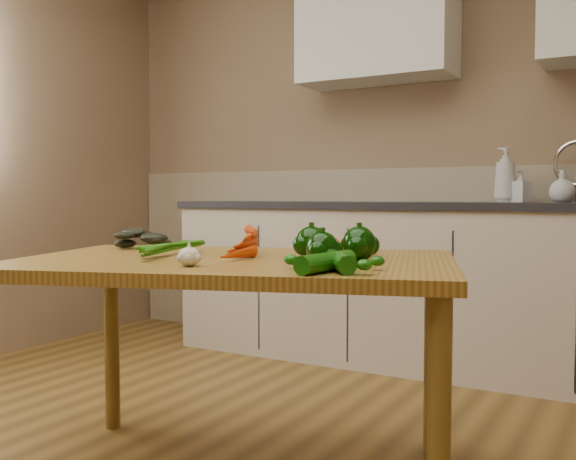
# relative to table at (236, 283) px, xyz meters

# --- Properties ---
(room) EXTENTS (4.04, 5.04, 2.64)m
(room) POSITION_rel_table_xyz_m (-0.17, -0.30, 0.60)
(room) COLOR olive
(room) RESTS_ON ground
(counter_run) EXTENTS (2.84, 0.64, 1.14)m
(counter_run) POSITION_rel_table_xyz_m (0.04, 1.71, -0.19)
(counter_run) COLOR beige
(counter_run) RESTS_ON ground
(upper_cabinets) EXTENTS (2.15, 0.35, 0.70)m
(upper_cabinets) POSITION_rel_table_xyz_m (0.34, 1.84, 1.30)
(upper_cabinets) COLOR silver
(upper_cabinets) RESTS_ON room
(table) EXTENTS (1.58, 1.27, 0.73)m
(table) POSITION_rel_table_xyz_m (0.00, 0.00, 0.00)
(table) COLOR #A3772F
(table) RESTS_ON ground
(soap_bottle_a) EXTENTS (0.16, 0.16, 0.29)m
(soap_bottle_a) POSITION_rel_table_xyz_m (0.47, 1.83, 0.39)
(soap_bottle_a) COLOR silver
(soap_bottle_a) RESTS_ON counter_run
(soap_bottle_b) EXTENTS (0.10, 0.10, 0.16)m
(soap_bottle_b) POSITION_rel_table_xyz_m (0.55, 1.82, 0.33)
(soap_bottle_b) COLOR silver
(soap_bottle_b) RESTS_ON counter_run
(soap_bottle_c) EXTENTS (0.18, 0.18, 0.16)m
(soap_bottle_c) POSITION_rel_table_xyz_m (0.75, 1.84, 0.33)
(soap_bottle_c) COLOR silver
(soap_bottle_c) RESTS_ON counter_run
(carrot_bunch) EXTENTS (0.30, 0.27, 0.07)m
(carrot_bunch) POSITION_rel_table_xyz_m (-0.07, 0.02, 0.12)
(carrot_bunch) COLOR #D23904
(carrot_bunch) RESTS_ON table
(leafy_greens) EXTENTS (0.20, 0.18, 0.10)m
(leafy_greens) POSITION_rel_table_xyz_m (-0.52, 0.13, 0.13)
(leafy_greens) COLOR black
(leafy_greens) RESTS_ON table
(garlic_bulb) EXTENTS (0.06, 0.06, 0.05)m
(garlic_bulb) POSITION_rel_table_xyz_m (0.02, -0.26, 0.11)
(garlic_bulb) COLOR silver
(garlic_bulb) RESTS_ON table
(pepper_a) EXTENTS (0.10, 0.10, 0.10)m
(pepper_a) POSITION_rel_table_xyz_m (0.23, 0.09, 0.13)
(pepper_a) COLOR black
(pepper_a) RESTS_ON table
(pepper_b) EXTENTS (0.10, 0.10, 0.10)m
(pepper_b) POSITION_rel_table_xyz_m (0.38, 0.12, 0.13)
(pepper_b) COLOR black
(pepper_b) RESTS_ON table
(pepper_c) EXTENTS (0.09, 0.09, 0.09)m
(pepper_c) POSITION_rel_table_xyz_m (0.33, -0.05, 0.13)
(pepper_c) COLOR black
(pepper_c) RESTS_ON table
(tomato_a) EXTENTS (0.07, 0.07, 0.06)m
(tomato_a) POSITION_rel_table_xyz_m (0.20, 0.24, 0.11)
(tomato_a) COLOR #900302
(tomato_a) RESTS_ON table
(tomato_b) EXTENTS (0.06, 0.06, 0.06)m
(tomato_b) POSITION_rel_table_xyz_m (0.21, 0.27, 0.11)
(tomato_b) COLOR #CD5905
(tomato_b) RESTS_ON table
(tomato_c) EXTENTS (0.08, 0.08, 0.07)m
(tomato_c) POSITION_rel_table_xyz_m (0.34, 0.28, 0.12)
(tomato_c) COLOR #CD5905
(tomato_c) RESTS_ON table
(zucchini_a) EXTENTS (0.16, 0.19, 0.05)m
(zucchini_a) POSITION_rel_table_xyz_m (0.44, -0.15, 0.11)
(zucchini_a) COLOR #0D4D08
(zucchini_a) RESTS_ON table
(zucchini_b) EXTENTS (0.08, 0.23, 0.05)m
(zucchini_b) POSITION_rel_table_xyz_m (0.42, -0.19, 0.11)
(zucchini_b) COLOR #0D4D08
(zucchini_b) RESTS_ON table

